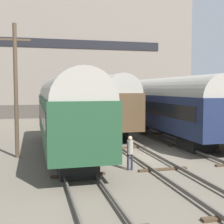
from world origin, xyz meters
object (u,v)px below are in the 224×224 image
at_px(train_car_brown, 99,100).
at_px(person_worker, 130,150).
at_px(utility_pole, 16,89).
at_px(train_car_navy, 161,104).
at_px(train_car_green, 66,109).

bearing_deg(train_car_brown, person_worker, -95.97).
xyz_separation_m(person_worker, utility_pole, (-5.70, 4.46, 3.09)).
relative_size(train_car_navy, person_worker, 10.73).
relative_size(train_car_green, utility_pole, 1.92).
relative_size(train_car_navy, train_car_brown, 1.03).
bearing_deg(person_worker, utility_pole, 141.95).
bearing_deg(train_car_navy, train_car_brown, 128.42).
height_order(person_worker, utility_pole, utility_pole).
relative_size(person_worker, utility_pole, 0.22).
xyz_separation_m(train_car_green, utility_pole, (-2.99, -0.44, 1.28)).
distance_m(train_car_brown, utility_pole, 13.22).
bearing_deg(utility_pole, train_car_navy, 25.29).
bearing_deg(train_car_navy, utility_pole, -154.71).
bearing_deg(train_car_green, person_worker, -61.05).
distance_m(train_car_navy, train_car_brown, 6.96).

